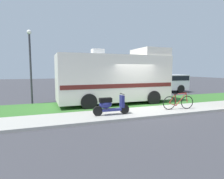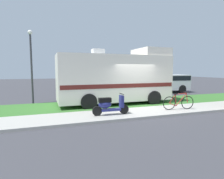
# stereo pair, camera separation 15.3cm
# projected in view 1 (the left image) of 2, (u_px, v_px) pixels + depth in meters

# --- Properties ---
(ground_plane) EXTENTS (80.00, 80.00, 0.00)m
(ground_plane) POSITION_uv_depth(u_px,v_px,m) (139.00, 108.00, 10.60)
(ground_plane) COLOR #38383D
(sidewalk) EXTENTS (24.00, 2.00, 0.12)m
(sidewalk) POSITION_uv_depth(u_px,v_px,m) (150.00, 112.00, 9.48)
(sidewalk) COLOR #9E9B93
(sidewalk) RESTS_ON ground
(grass_strip) EXTENTS (24.00, 3.40, 0.08)m
(grass_strip) POSITION_uv_depth(u_px,v_px,m) (128.00, 103.00, 12.00)
(grass_strip) COLOR #336628
(grass_strip) RESTS_ON ground
(motorhome_rv) EXTENTS (7.00, 2.69, 3.55)m
(motorhome_rv) POSITION_uv_depth(u_px,v_px,m) (115.00, 77.00, 11.76)
(motorhome_rv) COLOR silver
(motorhome_rv) RESTS_ON ground
(scooter) EXTENTS (1.73, 0.50, 0.97)m
(scooter) POSITION_uv_depth(u_px,v_px,m) (110.00, 105.00, 8.50)
(scooter) COLOR black
(scooter) RESTS_ON ground
(bicycle) EXTENTS (1.72, 0.52, 0.90)m
(bicycle) POSITION_uv_depth(u_px,v_px,m) (178.00, 102.00, 9.74)
(bicycle) COLOR black
(bicycle) RESTS_ON ground
(pickup_truck_near) EXTENTS (5.18, 2.33, 1.70)m
(pickup_truck_near) POSITION_uv_depth(u_px,v_px,m) (165.00, 83.00, 18.15)
(pickup_truck_near) COLOR silver
(pickup_truck_near) RESTS_ON ground
(pickup_truck_far) EXTENTS (5.14, 2.35, 1.84)m
(pickup_truck_far) POSITION_uv_depth(u_px,v_px,m) (131.00, 81.00, 20.06)
(pickup_truck_far) COLOR #B7B29E
(pickup_truck_far) RESTS_ON ground
(street_lamp_post) EXTENTS (0.28, 0.28, 4.64)m
(street_lamp_post) POSITION_uv_depth(u_px,v_px,m) (30.00, 60.00, 11.71)
(street_lamp_post) COLOR #333338
(street_lamp_post) RESTS_ON ground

